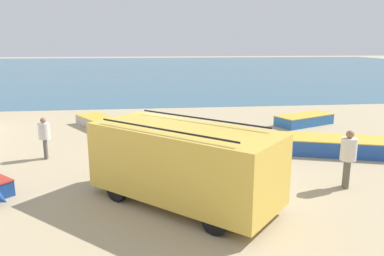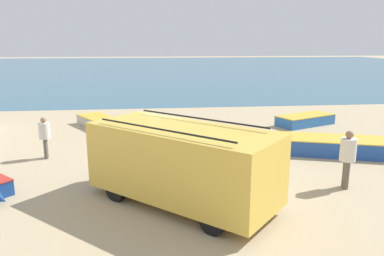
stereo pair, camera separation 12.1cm
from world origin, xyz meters
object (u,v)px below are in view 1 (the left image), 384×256
object	(u,v)px
parked_van	(183,162)
fisherman_0	(44,134)
fisherman_1	(348,154)
fishing_rowboat_2	(337,146)
fishing_rowboat_0	(106,125)
fishing_rowboat_3	(306,119)

from	to	relation	value
parked_van	fisherman_0	xyz separation A→B (m)	(-4.89, 4.68, -0.24)
parked_van	fisherman_1	size ratio (longest dim) A/B	2.97
fishing_rowboat_2	fishing_rowboat_0	bearing A→B (deg)	169.03
fishing_rowboat_0	fisherman_0	size ratio (longest dim) A/B	3.11
parked_van	fishing_rowboat_0	xyz separation A→B (m)	(-3.09, 9.35, -0.95)
fishing_rowboat_0	fisherman_0	distance (m)	5.06
parked_van	fishing_rowboat_3	distance (m)	12.08
fisherman_0	fishing_rowboat_3	bearing A→B (deg)	10.20
parked_van	fishing_rowboat_2	bearing A→B (deg)	-106.81
fisherman_1	parked_van	bearing A→B (deg)	-158.08
fishing_rowboat_2	fisherman_1	size ratio (longest dim) A/B	3.13
fisherman_0	fisherman_1	xyz separation A→B (m)	(10.01, -4.13, 0.12)
parked_van	fisherman_0	world-z (taller)	parked_van
fisherman_0	fishing_rowboat_0	bearing A→B (deg)	58.75
fishing_rowboat_0	fisherman_1	bearing A→B (deg)	10.60
parked_van	fisherman_0	size ratio (longest dim) A/B	3.33
parked_van	fisherman_1	bearing A→B (deg)	-131.75
parked_van	fisherman_1	distance (m)	5.16
fisherman_0	fisherman_1	distance (m)	10.83
fishing_rowboat_3	fisherman_0	distance (m)	13.34
parked_van	fisherman_0	bearing A→B (deg)	-1.67
fishing_rowboat_2	fishing_rowboat_3	bearing A→B (deg)	97.57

